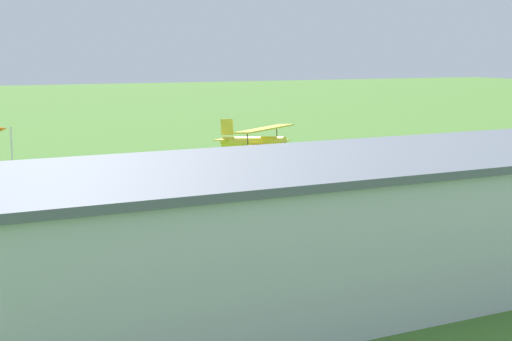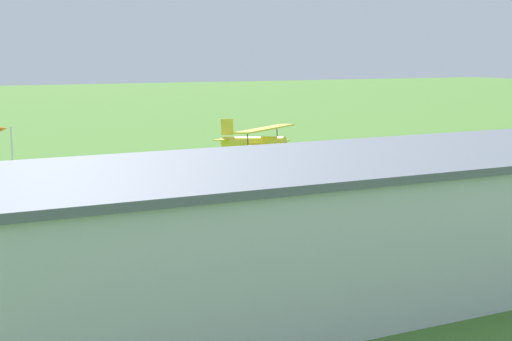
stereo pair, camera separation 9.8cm
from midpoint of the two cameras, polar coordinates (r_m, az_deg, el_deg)
ground_plane at (r=62.95m, az=-6.39°, el=-1.54°), size 400.00×400.00×0.00m
hangar at (r=35.78m, az=5.22°, el=-4.18°), size 34.89×13.27×6.47m
biplane at (r=61.58m, az=0.09°, el=2.21°), size 7.17×6.79×3.33m
person_near_hangar_door at (r=54.35m, az=5.94°, el=-2.23°), size 0.47×0.47×1.78m
person_crossing_taxiway at (r=56.69m, az=11.36°, el=-1.97°), size 0.48×0.48×1.64m
person_at_fence_line at (r=55.98m, az=8.43°, el=-1.96°), size 0.54×0.54×1.76m
person_walking_on_apron at (r=52.99m, az=14.62°, el=-2.85°), size 0.41×0.41×1.62m
windsock at (r=55.53m, az=-18.01°, el=2.43°), size 1.46×1.26×6.26m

